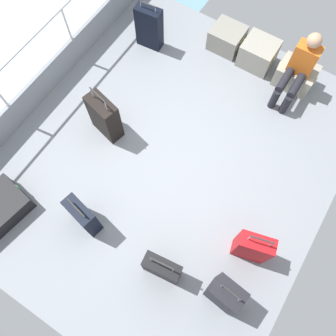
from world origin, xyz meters
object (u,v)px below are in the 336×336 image
Objects in this scene: cargo_crate_2 at (295,76)px; suitcase_6 at (252,247)px; cargo_crate_1 at (258,53)px; suitcase_2 at (83,216)px; suitcase_1 at (149,27)px; passenger_seated at (299,68)px; suitcase_0 at (225,294)px; suitcase_4 at (162,268)px; cargo_crate_0 at (227,38)px; suitcase_5 at (105,117)px.

suitcase_6 is at bearing -77.30° from cargo_crate_2.
suitcase_2 is at bearing -100.99° from cargo_crate_1.
suitcase_1 is at bearing -166.92° from cargo_crate_2.
cargo_crate_2 is 0.41m from passenger_seated.
passenger_seated is at bearing 100.42° from suitcase_0.
suitcase_2 is 0.98× the size of suitcase_4.
cargo_crate_2 is 2.36m from suitcase_1.
cargo_crate_0 is 3.70m from suitcase_4.
cargo_crate_0 is 0.75× the size of suitcase_2.
suitcase_0 is 0.77m from suitcase_4.
passenger_seated is 3.21m from suitcase_0.
passenger_seated is at bearing -19.19° from cargo_crate_1.
suitcase_0 is (0.58, -3.15, -0.21)m from passenger_seated.
suitcase_6 is (0.78, 0.77, 0.06)m from suitcase_4.
suitcase_6 is at bearing -10.88° from suitcase_5.
suitcase_2 is at bearing -112.25° from passenger_seated.
suitcase_1 and suitcase_6 have the same top height.
suitcase_1 is at bearing -171.22° from passenger_seated.
cargo_crate_2 is 0.82× the size of suitcase_4.
suitcase_6 reaches higher than cargo_crate_1.
suitcase_4 is 0.90× the size of suitcase_6.
suitcase_5 is (-0.58, 1.26, 0.05)m from suitcase_2.
cargo_crate_1 is 0.60× the size of suitcase_5.
cargo_crate_2 is at bearing -4.04° from cargo_crate_0.
suitcase_1 is 1.71m from suitcase_5.
suitcase_4 is at bearing -170.06° from suitcase_0.
suitcase_5 reaches higher than suitcase_2.
cargo_crate_0 is at bearing 175.96° from cargo_crate_2.
suitcase_2 is at bearing -158.37° from suitcase_6.
cargo_crate_0 is 0.67× the size of suitcase_0.
suitcase_4 is (-0.18, -3.28, -0.29)m from passenger_seated.
suitcase_6 is at bearing 87.64° from suitcase_0.
cargo_crate_1 is 0.68× the size of suitcase_1.
cargo_crate_2 is 0.75× the size of suitcase_0.
suitcase_0 is 4.01m from suitcase_1.
cargo_crate_0 is 3.33m from suitcase_6.
cargo_crate_2 is 3.38m from suitcase_0.
cargo_crate_0 is 3.87m from suitcase_0.
cargo_crate_1 is 0.78m from passenger_seated.
suitcase_4 is 1.10m from suitcase_6.
suitcase_0 is 0.98× the size of suitcase_1.
suitcase_6 is (2.53, -0.49, -0.03)m from suitcase_5.
suitcase_0 is 0.98× the size of suitcase_6.
suitcase_5 reaches higher than suitcase_6.
suitcase_6 is at bearing -36.61° from suitcase_1.
suitcase_4 is at bearing -82.13° from cargo_crate_1.
cargo_crate_0 is 1.24m from suitcase_1.
suitcase_2 reaches higher than cargo_crate_1.
cargo_crate_1 is at bearing 97.87° from suitcase_4.
suitcase_6 is (1.27, -2.74, 0.11)m from cargo_crate_1.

